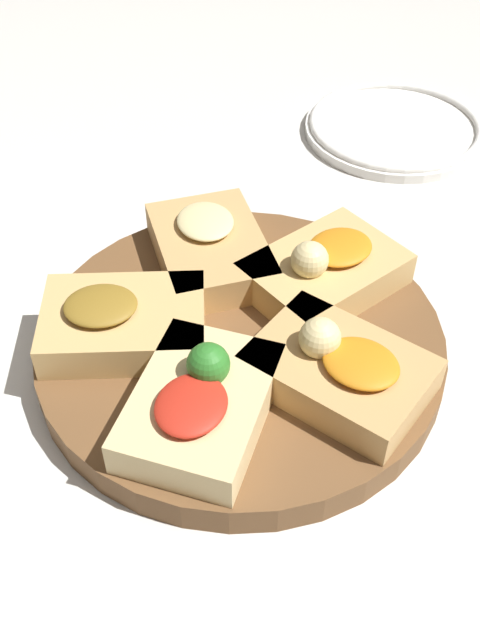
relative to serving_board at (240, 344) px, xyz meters
name	(u,v)px	position (x,y,z in m)	size (l,w,h in m)	color
ground_plane	(240,356)	(0.00, 0.00, -0.01)	(3.00, 3.00, 0.00)	silver
serving_board	(240,344)	(0.00, 0.00, 0.00)	(0.31, 0.31, 0.02)	brown
focaccia_slice_0	(122,322)	(-0.03, -0.08, 0.03)	(0.12, 0.14, 0.04)	tan
focaccia_slice_1	(200,403)	(0.07, -0.05, 0.03)	(0.15, 0.14, 0.05)	#E5C689
focaccia_slice_2	(339,369)	(0.07, 0.05, 0.03)	(0.15, 0.14, 0.05)	tan
focaccia_slice_3	(324,270)	(-0.03, 0.08, 0.03)	(0.12, 0.14, 0.05)	tan
focaccia_slice_4	(210,248)	(-0.09, 0.01, 0.03)	(0.12, 0.09, 0.04)	tan
plate_left	(395,128)	(-0.25, 0.27, 0.00)	(0.19, 0.19, 0.02)	white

